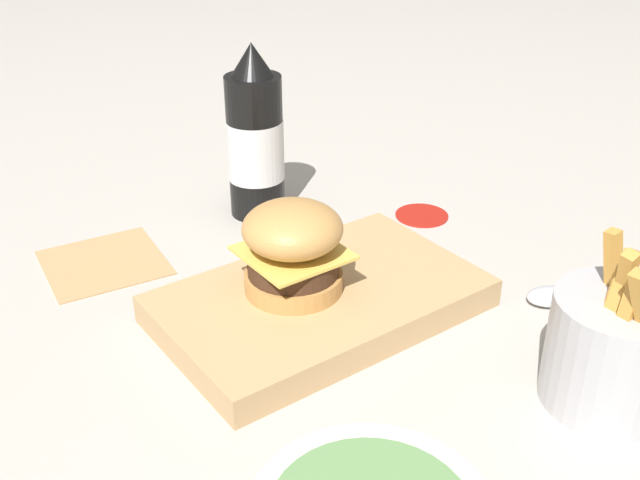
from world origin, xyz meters
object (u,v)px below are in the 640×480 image
at_px(fries_basket, 614,349).
at_px(spoon, 566,294).
at_px(serving_board, 320,300).
at_px(burger, 293,248).
at_px(ketchup_bottle, 255,141).

xyz_separation_m(fries_basket, spoon, (-0.10, -0.11, -0.04)).
height_order(serving_board, burger, burger).
distance_m(serving_board, spoon, 0.24).
height_order(burger, fries_basket, fries_basket).
xyz_separation_m(serving_board, ketchup_bottle, (-0.07, -0.22, 0.08)).
bearing_deg(fries_basket, burger, -61.94).
height_order(serving_board, spoon, serving_board).
height_order(fries_basket, spoon, fries_basket).
height_order(ketchup_bottle, spoon, ketchup_bottle).
height_order(serving_board, fries_basket, fries_basket).
bearing_deg(burger, ketchup_bottle, -113.40).
relative_size(ketchup_bottle, fries_basket, 1.43).
relative_size(serving_board, burger, 3.24).
relative_size(burger, ketchup_bottle, 0.45).
xyz_separation_m(serving_board, spoon, (-0.20, 0.12, -0.01)).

